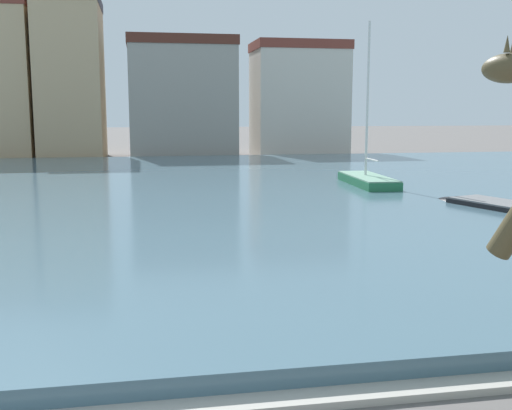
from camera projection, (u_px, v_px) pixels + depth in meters
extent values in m
cube|color=#476675|center=(147.00, 194.00, 28.93)|extent=(81.91, 41.95, 0.44)
ellipsoid|color=#4C4228|center=(509.00, 68.00, 5.83)|extent=(0.53, 0.59, 0.28)
cone|color=#4C4228|center=(507.00, 43.00, 5.74)|extent=(0.06, 0.06, 0.16)
cube|color=#236B42|center=(368.00, 185.00, 30.52)|extent=(1.87, 5.36, 0.83)
ellipsoid|color=#236B42|center=(353.00, 180.00, 32.98)|extent=(1.54, 1.92, 0.79)
cube|color=gray|center=(368.00, 176.00, 30.45)|extent=(1.83, 5.25, 0.06)
cylinder|color=silver|center=(368.00, 100.00, 30.27)|extent=(0.12, 0.12, 7.53)
cylinder|color=silver|center=(372.00, 160.00, 29.80)|extent=(0.17, 1.85, 0.08)
ellipsoid|color=black|center=(465.00, 205.00, 24.97)|extent=(2.32, 3.28, 0.57)
cube|color=tan|center=(72.00, 84.00, 51.91)|extent=(5.13, 7.98, 12.60)
cube|color=#42424C|center=(68.00, 1.00, 50.89)|extent=(5.23, 8.14, 0.80)
cube|color=gray|center=(182.00, 103.00, 53.37)|extent=(8.95, 6.68, 9.40)
cube|color=#51281E|center=(181.00, 43.00, 52.59)|extent=(9.13, 6.81, 0.80)
cube|color=beige|center=(299.00, 104.00, 55.92)|extent=(8.13, 5.82, 9.33)
cube|color=brown|center=(299.00, 47.00, 55.15)|extent=(8.29, 5.94, 0.80)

